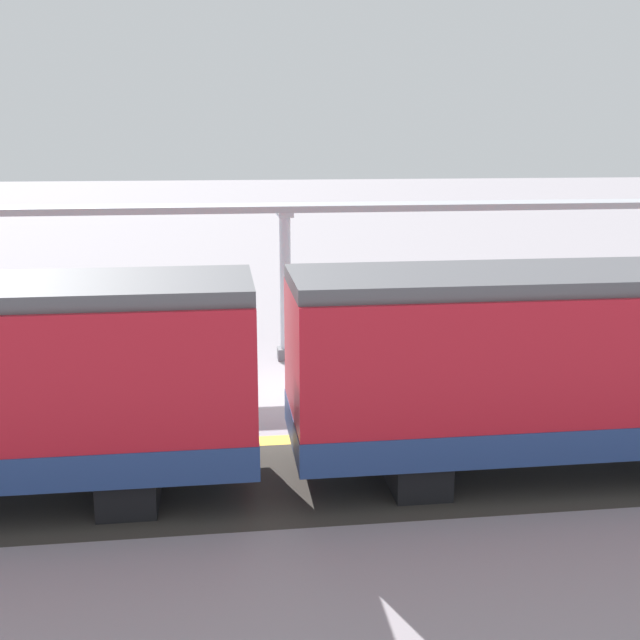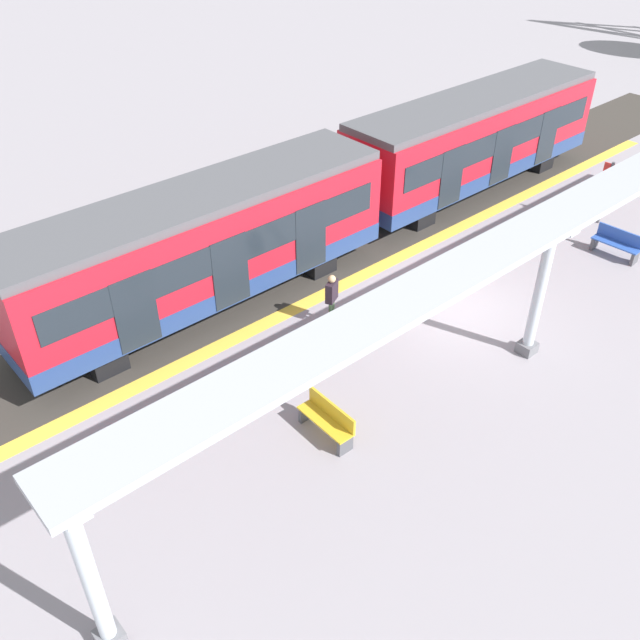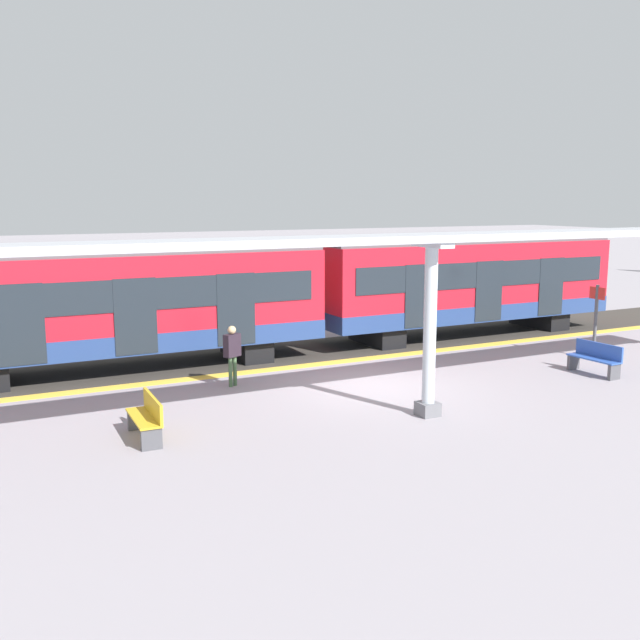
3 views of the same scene
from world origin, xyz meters
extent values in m
plane|color=gray|center=(0.00, 0.00, 0.00)|extent=(176.00, 176.00, 0.00)
cube|color=yellow|center=(-2.85, 0.00, 0.00)|extent=(0.47, 30.82, 0.01)
cube|color=#38332D|center=(-4.68, 0.00, 0.00)|extent=(3.20, 42.82, 0.01)
cube|color=red|center=(-4.68, -5.20, 1.94)|extent=(2.60, 11.04, 2.60)
cube|color=navy|center=(-4.68, -5.20, 0.92)|extent=(2.63, 11.06, 0.55)
cube|color=#515156|center=(-4.68, -5.20, 3.36)|extent=(2.39, 11.04, 0.24)
cube|color=#1E262D|center=(-3.37, -5.20, 2.25)|extent=(0.03, 10.15, 0.84)
cube|color=#1E262D|center=(-3.37, -7.95, 1.69)|extent=(0.04, 1.10, 2.00)
cube|color=#1E262D|center=(-3.37, -5.20, 1.69)|extent=(0.04, 1.10, 2.00)
cube|color=#1E262D|center=(-3.37, -2.44, 1.69)|extent=(0.04, 1.10, 2.00)
cube|color=black|center=(-4.68, -1.66, 0.32)|extent=(2.21, 0.90, 0.64)
cube|color=black|center=(-4.68, -8.73, 0.32)|extent=(2.21, 0.90, 0.64)
cube|color=red|center=(-4.68, 6.44, 1.94)|extent=(2.60, 11.04, 2.60)
cube|color=navy|center=(-4.68, 6.44, 0.92)|extent=(2.63, 11.06, 0.55)
cube|color=#515156|center=(-4.68, 6.44, 3.36)|extent=(2.39, 11.04, 0.24)
cube|color=#1E262D|center=(-3.37, 6.44, 2.25)|extent=(0.03, 10.15, 0.84)
cube|color=#1E262D|center=(-3.37, 3.68, 1.69)|extent=(0.04, 1.10, 2.00)
cube|color=#1E262D|center=(-3.37, 6.44, 1.69)|extent=(0.04, 1.10, 2.00)
cube|color=#1E262D|center=(-3.37, 9.20, 1.69)|extent=(0.04, 1.10, 2.00)
cube|color=black|center=(-4.68, 9.97, 0.32)|extent=(2.21, 0.90, 0.64)
cube|color=black|center=(-4.68, 2.91, 0.32)|extent=(2.21, 0.90, 0.64)
cube|color=slate|center=(2.63, -12.06, 0.15)|extent=(0.44, 0.44, 0.30)
cylinder|color=silver|center=(2.63, -12.06, 2.00)|extent=(0.28, 0.28, 3.39)
cube|color=silver|center=(2.63, -12.06, 3.75)|extent=(1.10, 0.36, 0.12)
cube|color=slate|center=(2.63, -0.20, 0.15)|extent=(0.44, 0.44, 0.30)
cylinder|color=silver|center=(2.63, -0.20, 2.00)|extent=(0.28, 0.28, 3.39)
cube|color=silver|center=(2.63, -0.20, 3.75)|extent=(1.10, 0.36, 0.12)
cube|color=#A8AAB2|center=(2.63, 0.04, 3.89)|extent=(1.20, 25.00, 0.16)
cube|color=#2E54AC|center=(1.58, 5.97, 0.44)|extent=(1.52, 0.51, 0.04)
cube|color=#2E54AC|center=(1.57, 6.16, 0.66)|extent=(1.50, 0.13, 0.40)
cube|color=#4C4C51|center=(2.25, 6.00, 0.21)|extent=(0.12, 0.40, 0.42)
cube|color=#4C4C51|center=(0.91, 5.94, 0.21)|extent=(0.12, 0.40, 0.42)
cube|color=gold|center=(1.41, -6.13, 0.44)|extent=(1.51, 0.47, 0.04)
cube|color=gold|center=(1.41, -5.94, 0.66)|extent=(1.50, 0.09, 0.40)
cube|color=#4C4C51|center=(2.08, -6.14, 0.21)|extent=(0.11, 0.40, 0.42)
cube|color=#4C4C51|center=(0.74, -6.12, 0.21)|extent=(0.11, 0.40, 0.42)
cylinder|color=#4C4C51|center=(0.06, 7.64, 1.10)|extent=(0.10, 0.10, 2.20)
cube|color=red|center=(0.06, 7.64, 1.95)|extent=(0.56, 0.04, 0.36)
cylinder|color=#45633F|center=(-1.62, -3.25, 0.39)|extent=(0.10, 0.10, 0.77)
cylinder|color=#45633F|center=(-1.69, -3.11, 0.39)|extent=(0.10, 0.10, 0.77)
cube|color=#291E28|center=(-1.65, -3.18, 1.06)|extent=(0.38, 0.49, 0.58)
sphere|color=tan|center=(-1.65, -3.18, 1.45)|extent=(0.21, 0.21, 0.21)
camera|label=1|loc=(-16.62, 1.40, 5.60)|focal=43.64mm
camera|label=2|loc=(9.59, -13.46, 11.26)|focal=38.58mm
camera|label=3|loc=(15.00, -9.06, 4.68)|focal=39.85mm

